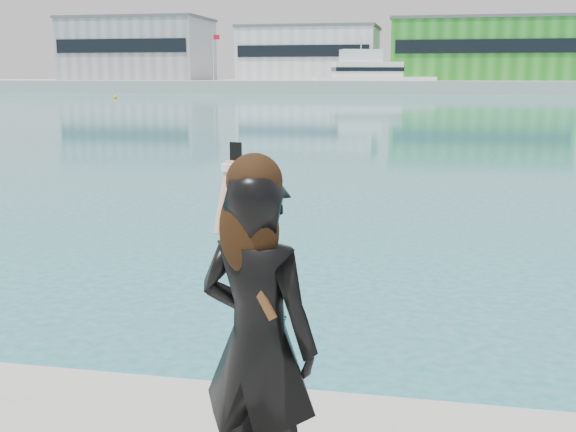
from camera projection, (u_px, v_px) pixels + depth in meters
name	position (u px, v px, depth m)	size (l,w,h in m)	color
far_quay	(433.00, 86.00, 128.85)	(320.00, 40.00, 2.00)	#9E9E99
warehouse_grey_left	(138.00, 49.00, 136.46)	(26.52, 16.36, 11.50)	gray
warehouse_white	(310.00, 53.00, 130.14)	(24.48, 15.35, 9.50)	silver
warehouse_green	(481.00, 49.00, 124.13)	(30.60, 16.36, 10.50)	#248220
flagpole_left	(214.00, 54.00, 126.61)	(1.28, 0.16, 8.00)	silver
flagpole_right	(575.00, 52.00, 114.77)	(1.28, 0.16, 8.00)	silver
motor_yacht	(370.00, 77.00, 117.49)	(20.34, 11.07, 9.15)	white
buoy_far	(115.00, 98.00, 91.02)	(0.50, 0.50, 0.50)	yellow
woman	(257.00, 333.00, 3.36)	(0.69, 0.55, 1.75)	black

